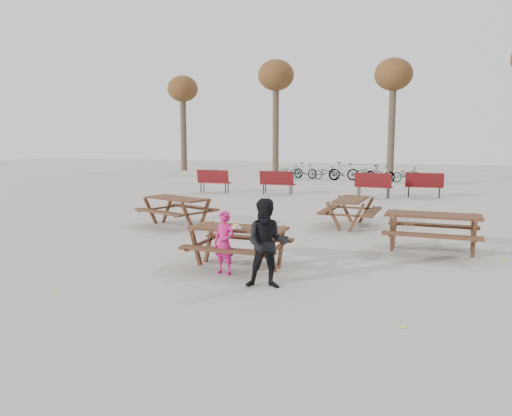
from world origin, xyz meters
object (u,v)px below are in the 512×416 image
(child, at_px, (224,243))
(picnic_table_north, at_px, (177,212))
(main_picnic_table, at_px, (239,237))
(picnic_table_far, at_px, (351,213))
(food_tray, at_px, (236,228))
(soda_bottle, at_px, (226,223))
(adult, at_px, (267,244))
(picnic_table_east, at_px, (432,233))

(child, bearing_deg, picnic_table_north, 139.57)
(main_picnic_table, relative_size, picnic_table_far, 0.99)
(main_picnic_table, bearing_deg, picnic_table_far, 75.02)
(food_tray, xyz_separation_m, picnic_table_far, (1.33, 5.26, -0.40))
(food_tray, height_order, soda_bottle, soda_bottle)
(picnic_table_north, bearing_deg, child, -31.39)
(main_picnic_table, xyz_separation_m, adult, (0.91, -1.08, 0.15))
(adult, bearing_deg, food_tray, 119.37)
(food_tray, relative_size, picnic_table_east, 0.09)
(picnic_table_east, bearing_deg, picnic_table_north, 172.41)
(picnic_table_far, bearing_deg, main_picnic_table, 167.67)
(food_tray, relative_size, child, 0.16)
(main_picnic_table, height_order, food_tray, food_tray)
(main_picnic_table, height_order, picnic_table_east, picnic_table_east)
(main_picnic_table, distance_m, soda_bottle, 0.35)
(picnic_table_east, bearing_deg, food_tray, -140.58)
(child, bearing_deg, picnic_table_east, 52.77)
(picnic_table_far, bearing_deg, soda_bottle, 165.89)
(main_picnic_table, distance_m, child, 0.55)
(adult, bearing_deg, child, 135.89)
(main_picnic_table, xyz_separation_m, picnic_table_east, (3.47, 2.48, -0.17))
(food_tray, bearing_deg, picnic_table_far, 75.79)
(picnic_table_north, relative_size, picnic_table_far, 1.03)
(soda_bottle, xyz_separation_m, child, (0.14, -0.44, -0.27))
(food_tray, bearing_deg, adult, -45.18)
(food_tray, bearing_deg, child, -104.22)
(child, bearing_deg, adult, -16.43)
(child, xyz_separation_m, picnic_table_far, (1.42, 5.62, -0.18))
(food_tray, distance_m, soda_bottle, 0.25)
(soda_bottle, bearing_deg, picnic_table_far, 73.24)
(main_picnic_table, height_order, picnic_table_north, picnic_table_north)
(main_picnic_table, relative_size, picnic_table_north, 0.97)
(food_tray, distance_m, picnic_table_north, 4.97)
(main_picnic_table, bearing_deg, picnic_table_north, 131.96)
(soda_bottle, height_order, adult, adult)
(child, bearing_deg, picnic_table_far, 88.02)
(main_picnic_table, distance_m, adult, 1.43)
(soda_bottle, distance_m, child, 0.53)
(picnic_table_north, bearing_deg, adult, -27.21)
(main_picnic_table, relative_size, adult, 1.22)
(soda_bottle, distance_m, picnic_table_far, 5.44)
(picnic_table_east, bearing_deg, main_picnic_table, -142.81)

